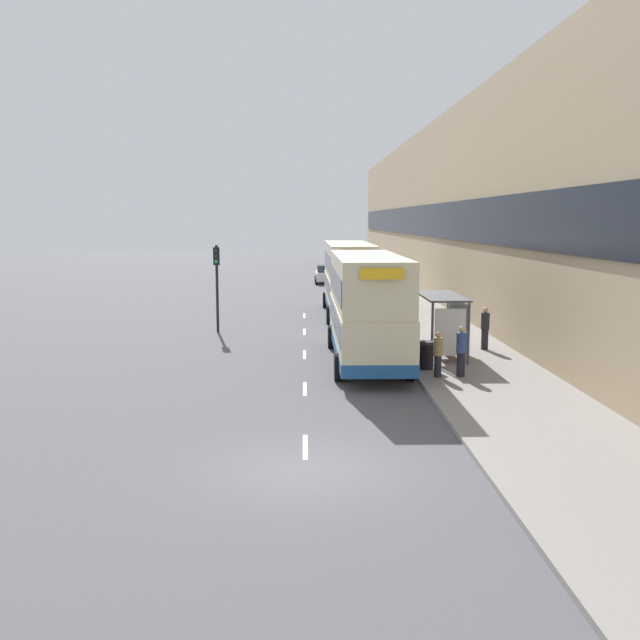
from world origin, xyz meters
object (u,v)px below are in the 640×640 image
double_decker_bus_ahead (349,277)px  pedestrian_1 (401,325)px  double_decker_bus_near (367,306)px  pedestrian_3 (438,354)px  litter_bin (427,355)px  car_0 (326,274)px  pedestrian_at_shelter (485,328)px  pedestrian_2 (461,351)px  bus_shelter (447,314)px  traffic_light_far_kerb (217,274)px

double_decker_bus_ahead → pedestrian_1: (1.75, -10.36, -1.34)m
double_decker_bus_near → pedestrian_3: bearing=-55.0°
litter_bin → pedestrian_3: bearing=-82.9°
car_0 → pedestrian_3: 39.43m
pedestrian_at_shelter → pedestrian_2: 5.73m
pedestrian_at_shelter → litter_bin: size_ratio=1.74×
bus_shelter → pedestrian_3: bus_shelter is taller
car_0 → pedestrian_1: size_ratio=2.81×
pedestrian_1 → litter_bin: pedestrian_1 is taller
double_decker_bus_ahead → pedestrian_1: double_decker_bus_ahead is taller
bus_shelter → double_decker_bus_near: 3.38m
pedestrian_at_shelter → pedestrian_3: size_ratio=1.13×
bus_shelter → double_decker_bus_near: double_decker_bus_near is taller
litter_bin → traffic_light_far_kerb: size_ratio=0.24×
double_decker_bus_near → car_0: bearing=90.7°
bus_shelter → double_decker_bus_ahead: size_ratio=0.37×
traffic_light_far_kerb → litter_bin: bearing=-47.9°
double_decker_bus_near → car_0: size_ratio=2.30×
double_decker_bus_ahead → car_0: 21.82m
double_decker_bus_near → pedestrian_at_shelter: bearing=22.1°
pedestrian_at_shelter → pedestrian_1: 3.84m
pedestrian_at_shelter → pedestrian_3: (-3.03, -5.34, -0.10)m
traffic_light_far_kerb → pedestrian_1: bearing=-24.6°
bus_shelter → litter_bin: size_ratio=4.00×
double_decker_bus_near → pedestrian_2: 4.57m
pedestrian_at_shelter → pedestrian_3: bearing=-119.6°
double_decker_bus_near → pedestrian_2: bearing=-45.7°
double_decker_bus_near → car_0: 36.17m
bus_shelter → litter_bin: bearing=-115.9°
bus_shelter → pedestrian_at_shelter: 2.60m
pedestrian_at_shelter → pedestrian_3: 6.14m
pedestrian_2 → traffic_light_far_kerb: (-9.95, 11.19, 1.93)m
pedestrian_2 → litter_bin: 1.67m
double_decker_bus_ahead → pedestrian_at_shelter: 13.31m
pedestrian_1 → pedestrian_2: pedestrian_2 is taller
double_decker_bus_near → traffic_light_far_kerb: (-6.88, 8.04, 0.71)m
pedestrian_at_shelter → traffic_light_far_kerb: bearing=154.1°
pedestrian_1 → litter_bin: 5.89m
pedestrian_3 → pedestrian_1: bearing=92.5°
pedestrian_1 → pedestrian_2: bearing=-80.9°
litter_bin → double_decker_bus_ahead: bearing=96.7°
double_decker_bus_ahead → traffic_light_far_kerb: traffic_light_far_kerb is taller
bus_shelter → double_decker_bus_near: (-3.30, -0.65, 0.41)m
pedestrian_at_shelter → litter_bin: 5.14m
pedestrian_1 → pedestrian_at_shelter: bearing=-29.2°
car_0 → pedestrian_3: (2.70, -39.34, 0.14)m
pedestrian_3 → car_0: bearing=93.9°
double_decker_bus_near → car_0: (-0.46, 36.14, -1.46)m
double_decker_bus_ahead → pedestrian_2: 17.80m
double_decker_bus_near → pedestrian_1: bearing=64.4°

